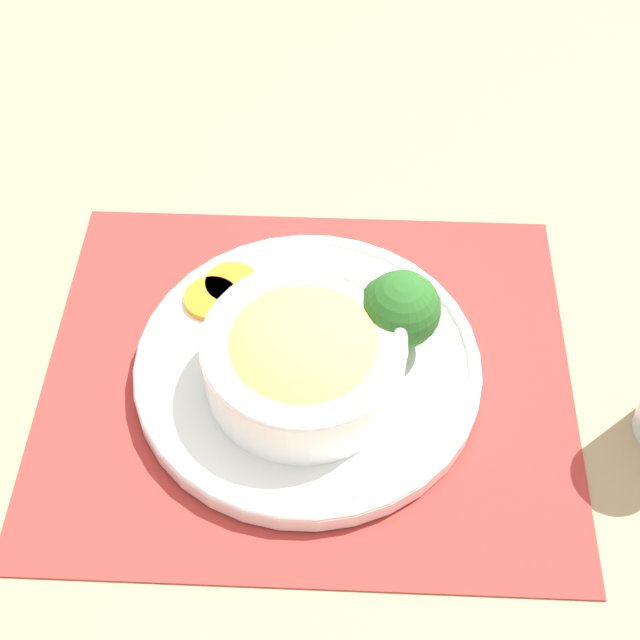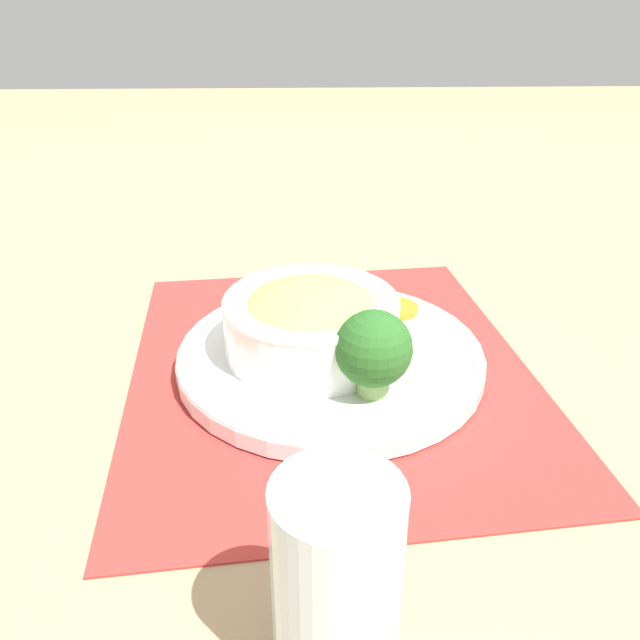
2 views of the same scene
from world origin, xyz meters
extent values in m
plane|color=tan|center=(0.00, 0.00, 0.00)|extent=(4.00, 4.00, 0.00)
cube|color=#B2332D|center=(0.00, 0.00, 0.00)|extent=(0.49, 0.42, 0.00)
cylinder|color=white|center=(0.00, 0.00, 0.01)|extent=(0.29, 0.29, 0.02)
torus|color=white|center=(0.00, 0.00, 0.02)|extent=(0.29, 0.29, 0.01)
cylinder|color=white|center=(0.00, -0.02, 0.05)|extent=(0.16, 0.16, 0.05)
torus|color=white|center=(0.00, -0.02, 0.07)|extent=(0.17, 0.17, 0.01)
ellipsoid|color=#E0B75B|center=(0.00, -0.02, 0.06)|extent=(0.13, 0.13, 0.06)
cylinder|color=#84AD5B|center=(0.07, 0.03, 0.03)|extent=(0.03, 0.03, 0.02)
sphere|color=#286023|center=(0.07, 0.03, 0.06)|extent=(0.07, 0.07, 0.07)
sphere|color=#286023|center=(0.06, 0.04, 0.07)|extent=(0.03, 0.03, 0.03)
sphere|color=#286023|center=(0.09, 0.03, 0.07)|extent=(0.03, 0.03, 0.03)
cylinder|color=orange|center=(-0.08, 0.08, 0.02)|extent=(0.05, 0.05, 0.01)
cylinder|color=orange|center=(-0.10, 0.06, 0.02)|extent=(0.05, 0.05, 0.01)
cylinder|color=silver|center=(0.31, -0.01, 0.06)|extent=(0.07, 0.07, 0.13)
cylinder|color=silver|center=(0.31, -0.01, 0.04)|extent=(0.06, 0.06, 0.08)
camera|label=1|loc=(0.07, -0.44, 0.63)|focal=50.00mm
camera|label=2|loc=(0.52, -0.03, 0.33)|focal=35.00mm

